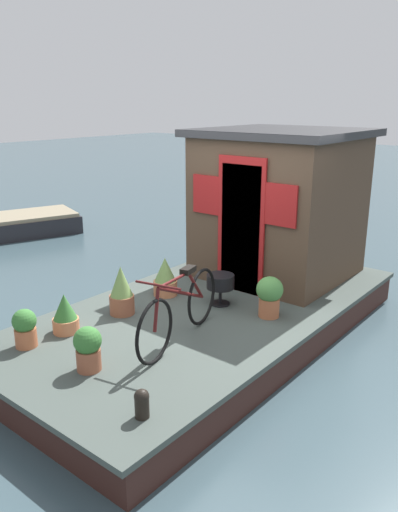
{
  "coord_description": "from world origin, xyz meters",
  "views": [
    {
      "loc": [
        -4.66,
        -3.63,
        2.88
      ],
      "look_at": [
        -0.2,
        0.0,
        1.11
      ],
      "focal_mm": 35.56,
      "sensor_mm": 36.0,
      "label": 1
    }
  ],
  "objects_px": {
    "houseboat_cabin": "(279,203)",
    "dinghy_boat": "(14,225)",
    "potted_plant_mint": "(65,314)",
    "potted_plant_succulent": "(269,295)",
    "potted_plant_ivy": "(25,327)",
    "mooring_bollard": "(142,403)",
    "potted_plant_geranium": "(88,348)",
    "potted_plant_basil": "(121,291)",
    "bicycle": "(180,309)",
    "potted_plant_thyme": "(165,277)",
    "charcoal_grill": "(220,283)"
  },
  "relations": [
    {
      "from": "houseboat_cabin",
      "to": "dinghy_boat",
      "type": "distance_m",
      "value": 6.56
    },
    {
      "from": "potted_plant_mint",
      "to": "potted_plant_succulent",
      "type": "distance_m",
      "value": 2.35
    },
    {
      "from": "potted_plant_ivy",
      "to": "mooring_bollard",
      "type": "xyz_separation_m",
      "value": [
        -0.12,
        -1.83,
        -0.08
      ]
    },
    {
      "from": "potted_plant_geranium",
      "to": "potted_plant_ivy",
      "type": "xyz_separation_m",
      "value": [
        -0.1,
        0.89,
        -0.02
      ]
    },
    {
      "from": "potted_plant_mint",
      "to": "potted_plant_ivy",
      "type": "bearing_deg",
      "value": 175.64
    },
    {
      "from": "potted_plant_basil",
      "to": "potted_plant_mint",
      "type": "height_order",
      "value": "potted_plant_basil"
    },
    {
      "from": "houseboat_cabin",
      "to": "potted_plant_ivy",
      "type": "xyz_separation_m",
      "value": [
        -3.7,
        0.81,
        -0.84
      ]
    },
    {
      "from": "houseboat_cabin",
      "to": "bicycle",
      "type": "height_order",
      "value": "houseboat_cabin"
    },
    {
      "from": "potted_plant_ivy",
      "to": "dinghy_boat",
      "type": "relative_size",
      "value": 0.14
    },
    {
      "from": "potted_plant_geranium",
      "to": "mooring_bollard",
      "type": "height_order",
      "value": "potted_plant_geranium"
    },
    {
      "from": "potted_plant_thyme",
      "to": "dinghy_boat",
      "type": "bearing_deg",
      "value": 77.42
    },
    {
      "from": "houseboat_cabin",
      "to": "potted_plant_ivy",
      "type": "distance_m",
      "value": 3.88
    },
    {
      "from": "charcoal_grill",
      "to": "potted_plant_geranium",
      "type": "bearing_deg",
      "value": -179.98
    },
    {
      "from": "potted_plant_geranium",
      "to": "potted_plant_thyme",
      "type": "bearing_deg",
      "value": 21.83
    },
    {
      "from": "potted_plant_geranium",
      "to": "dinghy_boat",
      "type": "relative_size",
      "value": 0.15
    },
    {
      "from": "potted_plant_basil",
      "to": "dinghy_boat",
      "type": "xyz_separation_m",
      "value": [
        2.07,
        5.76,
        -0.46
      ]
    },
    {
      "from": "potted_plant_succulent",
      "to": "charcoal_grill",
      "type": "xyz_separation_m",
      "value": [
        -0.07,
        0.67,
        0.02
      ]
    },
    {
      "from": "potted_plant_thyme",
      "to": "dinghy_boat",
      "type": "xyz_separation_m",
      "value": [
        1.28,
        5.75,
        -0.42
      ]
    },
    {
      "from": "charcoal_grill",
      "to": "houseboat_cabin",
      "type": "bearing_deg",
      "value": 3.19
    },
    {
      "from": "potted_plant_ivy",
      "to": "potted_plant_succulent",
      "type": "bearing_deg",
      "value": -34.64
    },
    {
      "from": "potted_plant_ivy",
      "to": "dinghy_boat",
      "type": "xyz_separation_m",
      "value": [
        3.29,
        5.62,
        -0.4
      ]
    },
    {
      "from": "potted_plant_thyme",
      "to": "potted_plant_succulent",
      "type": "xyz_separation_m",
      "value": [
        0.26,
        -1.43,
        0.03
      ]
    },
    {
      "from": "houseboat_cabin",
      "to": "potted_plant_succulent",
      "type": "relative_size",
      "value": 4.29
    },
    {
      "from": "mooring_bollard",
      "to": "dinghy_boat",
      "type": "height_order",
      "value": "mooring_bollard"
    },
    {
      "from": "dinghy_boat",
      "to": "bicycle",
      "type": "bearing_deg",
      "value": -107.78
    },
    {
      "from": "potted_plant_thyme",
      "to": "potted_plant_geranium",
      "type": "bearing_deg",
      "value": -158.17
    },
    {
      "from": "potted_plant_succulent",
      "to": "mooring_bollard",
      "type": "bearing_deg",
      "value": -173.65
    },
    {
      "from": "potted_plant_geranium",
      "to": "charcoal_grill",
      "type": "relative_size",
      "value": 1.12
    },
    {
      "from": "potted_plant_geranium",
      "to": "potted_plant_succulent",
      "type": "distance_m",
      "value": 2.26
    },
    {
      "from": "houseboat_cabin",
      "to": "potted_plant_basil",
      "type": "bearing_deg",
      "value": 165.0
    },
    {
      "from": "charcoal_grill",
      "to": "potted_plant_thyme",
      "type": "bearing_deg",
      "value": 104.36
    },
    {
      "from": "potted_plant_succulent",
      "to": "potted_plant_geranium",
      "type": "bearing_deg",
      "value": 162.71
    },
    {
      "from": "charcoal_grill",
      "to": "potted_plant_ivy",
      "type": "bearing_deg",
      "value": 157.92
    },
    {
      "from": "potted_plant_succulent",
      "to": "charcoal_grill",
      "type": "height_order",
      "value": "potted_plant_succulent"
    },
    {
      "from": "potted_plant_mint",
      "to": "potted_plant_ivy",
      "type": "distance_m",
      "value": 0.48
    },
    {
      "from": "houseboat_cabin",
      "to": "potted_plant_mint",
      "type": "height_order",
      "value": "houseboat_cabin"
    },
    {
      "from": "bicycle",
      "to": "mooring_bollard",
      "type": "xyz_separation_m",
      "value": [
        -1.22,
        -0.65,
        -0.23
      ]
    },
    {
      "from": "potted_plant_mint",
      "to": "potted_plant_succulent",
      "type": "xyz_separation_m",
      "value": [
        1.79,
        -1.53,
        0.06
      ]
    },
    {
      "from": "houseboat_cabin",
      "to": "mooring_bollard",
      "type": "bearing_deg",
      "value": -165.0
    },
    {
      "from": "potted_plant_mint",
      "to": "mooring_bollard",
      "type": "distance_m",
      "value": 1.89
    },
    {
      "from": "houseboat_cabin",
      "to": "potted_plant_mint",
      "type": "relative_size",
      "value": 4.76
    },
    {
      "from": "potted_plant_thyme",
      "to": "charcoal_grill",
      "type": "distance_m",
      "value": 0.79
    },
    {
      "from": "potted_plant_geranium",
      "to": "potted_plant_ivy",
      "type": "bearing_deg",
      "value": 96.64
    },
    {
      "from": "bicycle",
      "to": "dinghy_boat",
      "type": "relative_size",
      "value": 0.56
    },
    {
      "from": "bicycle",
      "to": "potted_plant_ivy",
      "type": "relative_size",
      "value": 3.99
    },
    {
      "from": "potted_plant_mint",
      "to": "potted_plant_succulent",
      "type": "relative_size",
      "value": 0.9
    },
    {
      "from": "mooring_bollard",
      "to": "dinghy_boat",
      "type": "bearing_deg",
      "value": 65.45
    },
    {
      "from": "charcoal_grill",
      "to": "potted_plant_basil",
      "type": "bearing_deg",
      "value": 142.53
    },
    {
      "from": "bicycle",
      "to": "dinghy_boat",
      "type": "distance_m",
      "value": 7.15
    },
    {
      "from": "potted_plant_succulent",
      "to": "dinghy_boat",
      "type": "xyz_separation_m",
      "value": [
        1.02,
        7.18,
        -0.45
      ]
    }
  ]
}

